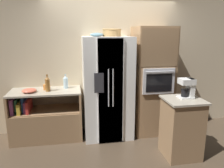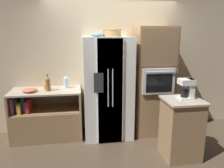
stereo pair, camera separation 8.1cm
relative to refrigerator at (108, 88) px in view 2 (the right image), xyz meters
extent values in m
plane|color=#4C3D2D|center=(0.14, -0.06, -0.92)|extent=(20.00, 20.00, 0.00)
cube|color=beige|center=(0.14, 0.39, 0.48)|extent=(12.00, 0.06, 2.80)
cube|color=#93704C|center=(-1.11, 0.06, -0.65)|extent=(1.24, 0.60, 0.54)
cube|color=#93704C|center=(-1.11, 0.06, -0.38)|extent=(1.19, 0.55, 0.02)
cube|color=#93704C|center=(-1.72, 0.06, -0.22)|extent=(0.04, 0.60, 0.34)
cube|color=#93704C|center=(-0.51, 0.06, -0.22)|extent=(0.04, 0.60, 0.34)
cube|color=#ADA38E|center=(-1.11, 0.06, -0.03)|extent=(1.24, 0.60, 0.03)
cube|color=#934784|center=(-1.65, 0.03, -0.24)|extent=(0.05, 0.41, 0.27)
cube|color=#337A4C|center=(-1.60, 0.03, -0.25)|extent=(0.04, 0.28, 0.24)
cube|color=gold|center=(-1.54, 0.03, -0.27)|extent=(0.05, 0.43, 0.19)
cube|color=#284C8E|center=(-1.49, 0.03, -0.24)|extent=(0.03, 0.27, 0.27)
cube|color=#934784|center=(-1.45, 0.03, -0.27)|extent=(0.03, 0.34, 0.19)
cube|color=#B72D28|center=(-1.40, 0.03, -0.26)|extent=(0.04, 0.41, 0.21)
cube|color=white|center=(0.00, 0.01, 0.00)|extent=(0.87, 0.70, 1.85)
cube|color=white|center=(-0.01, -0.35, 0.00)|extent=(0.43, 0.02, 1.81)
cube|color=white|center=(0.01, -0.35, 0.00)|extent=(0.43, 0.02, 1.81)
cylinder|color=#B2B2B7|center=(-0.04, -0.38, 0.09)|extent=(0.02, 0.02, 0.65)
cylinder|color=#B2B2B7|center=(0.04, -0.38, 0.09)|extent=(0.02, 0.02, 0.65)
cube|color=#2D2D33|center=(-0.20, -0.36, 0.18)|extent=(0.16, 0.01, 0.33)
cube|color=#93704C|center=(0.86, 0.04, 0.09)|extent=(0.70, 0.65, 2.02)
cube|color=silver|center=(0.86, -0.31, 0.16)|extent=(0.58, 0.04, 0.45)
cube|color=black|center=(0.86, -0.33, 0.13)|extent=(0.47, 0.01, 0.32)
cylinder|color=#B2B2B7|center=(0.86, -0.34, 0.34)|extent=(0.51, 0.02, 0.02)
cube|color=olive|center=(0.86, -0.29, 0.74)|extent=(0.66, 0.01, 0.64)
cube|color=#93704C|center=(1.02, -0.93, -0.47)|extent=(0.53, 0.51, 0.91)
cube|color=#ADA38E|center=(1.02, -0.93, 0.00)|extent=(0.57, 0.55, 0.03)
cylinder|color=tan|center=(0.10, 0.10, 0.98)|extent=(0.32, 0.32, 0.12)
torus|color=tan|center=(0.10, 0.10, 1.04)|extent=(0.34, 0.34, 0.03)
ellipsoid|color=#668C99|center=(-0.18, 0.05, 0.96)|extent=(0.24, 0.24, 0.06)
cylinder|color=silver|center=(-0.75, 0.17, 0.08)|extent=(0.09, 0.09, 0.19)
cone|color=silver|center=(-0.75, 0.17, 0.20)|extent=(0.09, 0.09, 0.05)
cylinder|color=silver|center=(-0.75, 0.17, 0.23)|extent=(0.03, 0.03, 0.03)
cylinder|color=brown|center=(-1.06, 0.01, 0.09)|extent=(0.08, 0.08, 0.22)
cone|color=brown|center=(-1.06, 0.01, 0.23)|extent=(0.08, 0.08, 0.05)
cylinder|color=brown|center=(-1.06, 0.01, 0.27)|extent=(0.03, 0.03, 0.04)
cylinder|color=orange|center=(-1.11, 0.12, 0.03)|extent=(0.09, 0.09, 0.10)
torus|color=orange|center=(-1.06, 0.12, 0.03)|extent=(0.07, 0.01, 0.07)
ellipsoid|color=#DB664C|center=(-1.37, -0.02, 0.02)|extent=(0.24, 0.24, 0.07)
cube|color=white|center=(1.07, -0.88, 0.03)|extent=(0.21, 0.19, 0.02)
cylinder|color=black|center=(1.06, -0.88, 0.11)|extent=(0.11, 0.11, 0.13)
cube|color=white|center=(1.14, -0.88, 0.17)|extent=(0.07, 0.16, 0.30)
cube|color=white|center=(1.07, -0.88, 0.28)|extent=(0.21, 0.19, 0.08)
camera|label=1|loc=(-0.59, -3.83, 1.01)|focal=35.00mm
camera|label=2|loc=(-0.51, -3.85, 1.01)|focal=35.00mm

